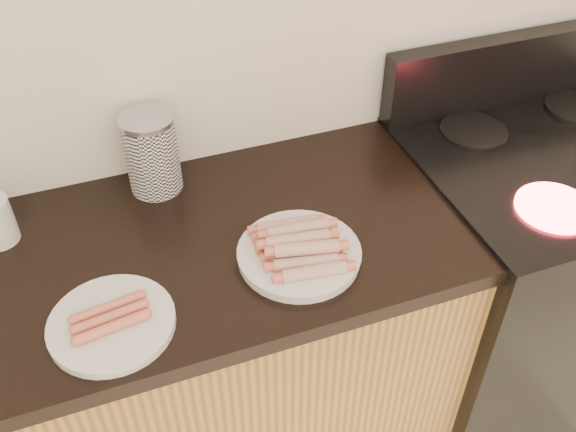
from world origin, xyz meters
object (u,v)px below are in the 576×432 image
object	(u,v)px
side_plate	(112,323)
canister	(152,153)
main_plate	(299,255)
stove	(524,276)

from	to	relation	value
side_plate	canister	size ratio (longest dim) A/B	1.23
side_plate	main_plate	bearing A→B (deg)	6.97
stove	side_plate	size ratio (longest dim) A/B	3.72
stove	side_plate	bearing A→B (deg)	-172.51
stove	main_plate	xyz separation A→B (m)	(-0.78, -0.11, 0.45)
stove	side_plate	world-z (taller)	side_plate
canister	stove	bearing A→B (deg)	-13.59
stove	main_plate	distance (m)	0.91
stove	canister	world-z (taller)	canister
main_plate	side_plate	xyz separation A→B (m)	(-0.40, -0.05, 0.00)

